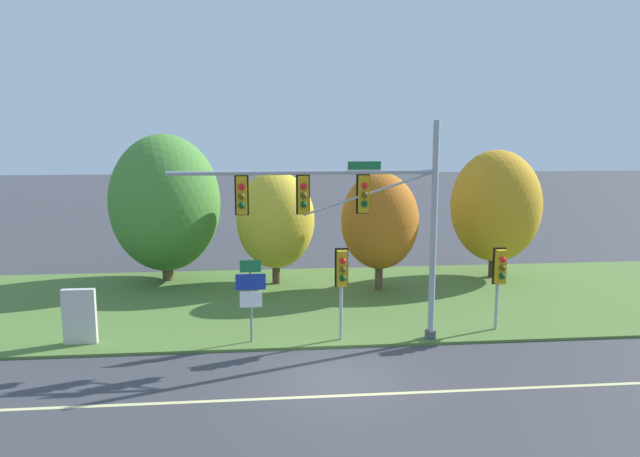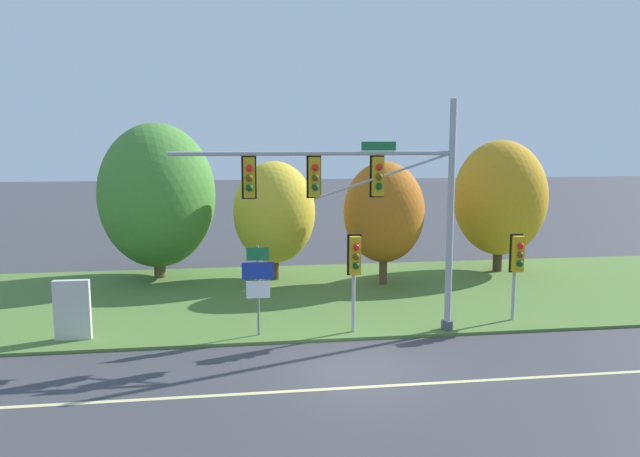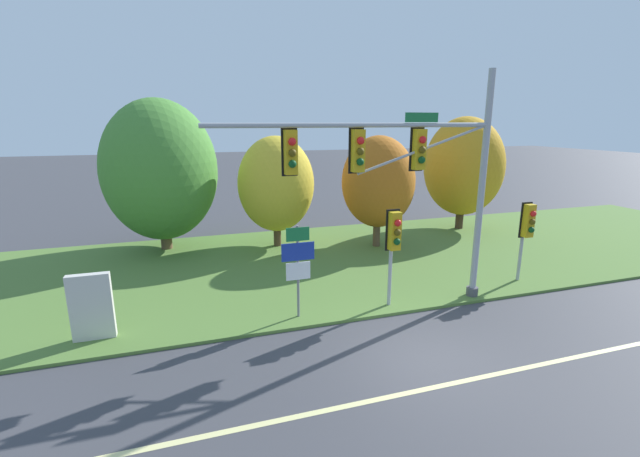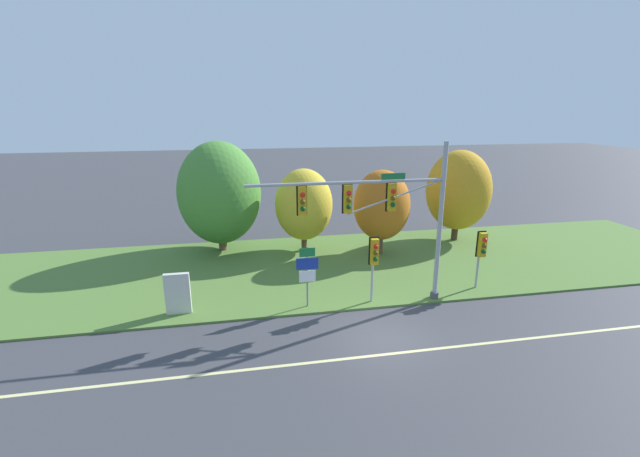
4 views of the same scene
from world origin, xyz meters
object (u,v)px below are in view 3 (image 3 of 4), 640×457
at_px(traffic_signal_mast, 408,167).
at_px(route_sign_post, 298,260).
at_px(tree_behind_signpost, 378,182).
at_px(pedestrian_signal_near_kerb, 394,237).
at_px(pedestrian_signal_further_along, 527,225).
at_px(tree_nearest_road, 160,171).
at_px(tree_left_of_mast, 276,184).
at_px(tree_mid_verge, 464,167).
at_px(info_kiosk, 91,307).

height_order(traffic_signal_mast, route_sign_post, traffic_signal_mast).
bearing_deg(tree_behind_signpost, traffic_signal_mast, -108.37).
relative_size(pedestrian_signal_near_kerb, tree_behind_signpost, 0.61).
xyz_separation_m(traffic_signal_mast, pedestrian_signal_further_along, (5.39, 0.57, -2.38)).
distance_m(tree_nearest_road, tree_left_of_mast, 5.33).
bearing_deg(pedestrian_signal_near_kerb, tree_nearest_road, 127.59).
height_order(pedestrian_signal_near_kerb, tree_mid_verge, tree_mid_verge).
distance_m(pedestrian_signal_near_kerb, tree_mid_verge, 12.08).
bearing_deg(tree_behind_signpost, tree_nearest_road, 164.55).
relative_size(pedestrian_signal_further_along, tree_behind_signpost, 0.57).
xyz_separation_m(tree_nearest_road, info_kiosk, (-1.71, -8.67, -2.78)).
relative_size(pedestrian_signal_near_kerb, tree_left_of_mast, 0.61).
xyz_separation_m(tree_behind_signpost, tree_mid_verge, (6.02, 1.80, 0.36)).
relative_size(pedestrian_signal_further_along, tree_left_of_mast, 0.58).
distance_m(pedestrian_signal_near_kerb, tree_behind_signpost, 7.14).
xyz_separation_m(traffic_signal_mast, info_kiosk, (-9.25, 0.67, -3.63)).
xyz_separation_m(pedestrian_signal_further_along, info_kiosk, (-14.64, 0.10, -1.25)).
bearing_deg(route_sign_post, pedestrian_signal_further_along, 2.05).
bearing_deg(info_kiosk, pedestrian_signal_near_kerb, -4.12).
xyz_separation_m(route_sign_post, tree_mid_verge, (11.68, 8.19, 1.64)).
distance_m(pedestrian_signal_further_along, tree_mid_verge, 8.47).
bearing_deg(pedestrian_signal_near_kerb, tree_left_of_mast, 103.85).
height_order(route_sign_post, tree_left_of_mast, tree_left_of_mast).
bearing_deg(info_kiosk, traffic_signal_mast, -4.16).
bearing_deg(pedestrian_signal_further_along, info_kiosk, 179.61).
height_order(tree_left_of_mast, info_kiosk, tree_left_of_mast).
distance_m(tree_behind_signpost, info_kiosk, 13.11).
xyz_separation_m(pedestrian_signal_further_along, tree_behind_signpost, (-3.18, 6.08, 0.94)).
bearing_deg(tree_mid_verge, info_kiosk, -156.01).
distance_m(pedestrian_signal_near_kerb, tree_left_of_mast, 8.43).
relative_size(traffic_signal_mast, pedestrian_signal_near_kerb, 2.79).
bearing_deg(tree_left_of_mast, route_sign_post, -97.70).
height_order(traffic_signal_mast, pedestrian_signal_further_along, traffic_signal_mast).
height_order(pedestrian_signal_further_along, tree_mid_verge, tree_mid_verge).
distance_m(route_sign_post, tree_nearest_road, 10.14).
height_order(pedestrian_signal_near_kerb, route_sign_post, pedestrian_signal_near_kerb).
height_order(traffic_signal_mast, tree_mid_verge, traffic_signal_mast).
bearing_deg(tree_left_of_mast, info_kiosk, -132.42).
relative_size(traffic_signal_mast, info_kiosk, 4.77).
xyz_separation_m(tree_left_of_mast, tree_mid_verge, (10.61, 0.26, 0.48)).
bearing_deg(tree_behind_signpost, tree_mid_verge, 16.63).
bearing_deg(route_sign_post, tree_behind_signpost, 48.49).
relative_size(tree_behind_signpost, tree_mid_verge, 0.86).
height_order(traffic_signal_mast, info_kiosk, traffic_signal_mast).
relative_size(tree_nearest_road, info_kiosk, 3.66).
bearing_deg(tree_nearest_road, pedestrian_signal_further_along, -34.16).
xyz_separation_m(pedestrian_signal_further_along, route_sign_post, (-8.84, -0.32, -0.34)).
bearing_deg(tree_left_of_mast, tree_behind_signpost, -18.56).
bearing_deg(traffic_signal_mast, pedestrian_signal_near_kerb, 174.72).
distance_m(tree_nearest_road, tree_mid_verge, 15.79).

